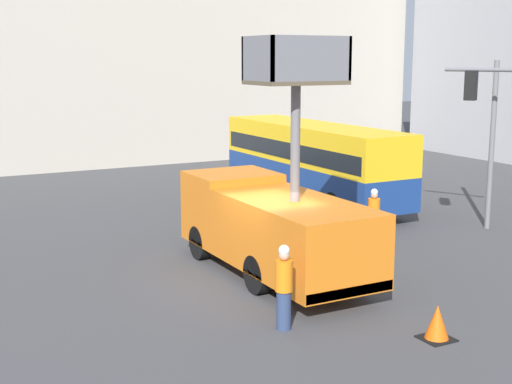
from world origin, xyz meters
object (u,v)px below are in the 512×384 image
Objects in this scene: city_bus at (313,157)px; road_worker_directing at (374,216)px; utility_truck at (273,222)px; traffic_cone_near_truck at (437,323)px; traffic_light_pole at (485,119)px; road_worker_near_truck at (284,287)px.

city_bus is 5.88× the size of road_worker_directing.
traffic_cone_near_truck is (0.84, -5.49, -1.13)m from utility_truck.
traffic_light_pole is 4.88m from road_worker_directing.
traffic_light_pole is (2.09, -7.02, 1.96)m from city_bus.
utility_truck is at bearing 132.16° from city_bus.
utility_truck reaches higher than traffic_light_pole.
utility_truck is at bearing -8.86° from road_worker_near_truck.
traffic_light_pole reaches higher than road_worker_near_truck.
utility_truck reaches higher than road_worker_near_truck.
city_bus is at bearing 106.56° from traffic_light_pole.
utility_truck is 3.74× the size of road_worker_near_truck.
road_worker_directing is (4.55, 1.53, -0.62)m from utility_truck.
traffic_cone_near_truck is (2.52, -2.01, -0.59)m from road_worker_near_truck.
city_bus is 13.70× the size of traffic_cone_near_truck.
road_worker_near_truck is (-10.03, -4.25, -2.88)m from traffic_light_pole.
traffic_cone_near_truck is at bearing -160.29° from road_worker_directing.
traffic_cone_near_truck is at bearing -140.16° from traffic_light_pole.
traffic_light_pole is at bearing 39.84° from traffic_cone_near_truck.
utility_truck reaches higher than road_worker_directing.
city_bus reaches higher than traffic_cone_near_truck.
city_bus reaches higher than road_worker_directing.
utility_truck is at bearing 156.21° from road_worker_directing.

